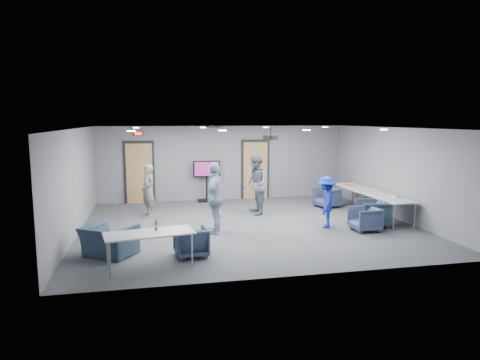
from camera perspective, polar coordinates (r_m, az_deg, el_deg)
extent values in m
plane|color=#3C3F44|center=(12.02, 1.03, -6.04)|extent=(9.00, 9.00, 0.00)
plane|color=silver|center=(11.66, 1.06, 6.94)|extent=(9.00, 9.00, 0.00)
cube|color=slate|center=(15.66, -2.25, 2.28)|extent=(9.00, 0.02, 2.70)
cube|color=slate|center=(7.97, 7.54, -3.45)|extent=(9.00, 0.02, 2.70)
cube|color=slate|center=(11.62, -21.13, -0.30)|extent=(0.02, 8.00, 2.70)
cube|color=slate|center=(13.50, 20.00, 0.86)|extent=(0.02, 8.00, 2.70)
cube|color=black|center=(15.44, -13.27, 0.98)|extent=(1.06, 0.06, 2.24)
cube|color=tan|center=(15.41, -13.26, 0.85)|extent=(0.90, 0.05, 2.10)
cylinder|color=#95999E|center=(15.36, -11.96, 0.68)|extent=(0.04, 0.10, 0.04)
cube|color=black|center=(15.90, 2.04, 1.39)|extent=(1.06, 0.06, 2.24)
cube|color=tan|center=(15.87, 2.07, 1.27)|extent=(0.90, 0.05, 2.10)
cylinder|color=#95999E|center=(15.91, 3.34, 1.10)|extent=(0.04, 0.10, 0.04)
cube|color=black|center=(15.31, -13.43, 6.06)|extent=(0.32, 0.06, 0.16)
cube|color=#FF0C0C|center=(15.27, -13.44, 6.05)|extent=(0.26, 0.02, 0.11)
cube|color=black|center=(14.32, -3.45, 7.08)|extent=(0.60, 0.60, 0.03)
cylinder|color=white|center=(9.57, -14.29, 6.35)|extent=(0.18, 0.18, 0.02)
cylinder|color=white|center=(13.16, -13.69, 6.78)|extent=(0.18, 0.18, 0.02)
cylinder|color=white|center=(9.70, -2.32, 6.61)|extent=(0.18, 0.18, 0.02)
cylinder|color=white|center=(13.26, -4.95, 6.98)|extent=(0.18, 0.18, 0.02)
cylinder|color=white|center=(10.22, 8.87, 6.60)|extent=(0.18, 0.18, 0.02)
cylinder|color=white|center=(13.65, 3.47, 7.03)|extent=(0.18, 0.18, 0.02)
cylinder|color=white|center=(11.09, 18.64, 6.38)|extent=(0.18, 0.18, 0.02)
cylinder|color=white|center=(14.31, 11.27, 6.94)|extent=(0.18, 0.18, 0.02)
imported|color=gray|center=(13.31, -12.14, -1.36)|extent=(0.61, 0.69, 1.58)
imported|color=slate|center=(13.22, 2.07, -0.61)|extent=(0.74, 0.93, 1.87)
imported|color=#9AADC6|center=(11.06, -3.36, -2.39)|extent=(0.80, 1.17, 1.85)
imported|color=#192BA4|center=(11.86, 11.41, -2.92)|extent=(0.87, 1.05, 1.40)
imported|color=#36405E|center=(14.65, 11.50, -2.30)|extent=(0.88, 0.87, 0.67)
imported|color=#324256|center=(12.39, 17.23, -4.24)|extent=(0.93, 0.91, 0.73)
imported|color=#3D4A6A|center=(11.83, 16.31, -5.02)|extent=(0.71, 0.69, 0.64)
imported|color=#35445D|center=(9.37, -6.54, -8.19)|extent=(0.75, 0.77, 0.64)
imported|color=#334358|center=(9.75, -17.03, -7.74)|extent=(1.35, 1.31, 0.67)
cube|color=silver|center=(14.57, 15.25, -0.96)|extent=(0.82, 1.97, 0.03)
cylinder|color=#95999E|center=(15.29, 12.54, -1.83)|extent=(0.04, 0.04, 0.70)
cylinder|color=#95999E|center=(13.69, 15.68, -3.10)|extent=(0.04, 0.04, 0.70)
cylinder|color=#95999E|center=(15.58, 14.76, -1.73)|extent=(0.04, 0.04, 0.70)
cylinder|color=#95999E|center=(14.01, 18.08, -2.95)|extent=(0.04, 0.04, 0.70)
cube|color=silver|center=(12.94, 19.08, -2.24)|extent=(0.78, 1.87, 0.03)
cylinder|color=#95999E|center=(13.58, 16.03, -3.20)|extent=(0.04, 0.04, 0.70)
cylinder|color=#95999E|center=(12.13, 19.82, -4.70)|extent=(0.04, 0.04, 0.70)
cylinder|color=#95999E|center=(13.88, 18.29, -3.05)|extent=(0.04, 0.04, 0.70)
cylinder|color=#95999E|center=(12.47, 22.25, -4.49)|extent=(0.04, 0.04, 0.70)
cube|color=silver|center=(8.65, -12.01, -6.97)|extent=(1.83, 1.01, 0.03)
cylinder|color=#95999E|center=(9.16, -7.37, -8.36)|extent=(0.04, 0.04, 0.70)
cylinder|color=#95999E|center=(8.92, -17.29, -9.12)|extent=(0.04, 0.04, 0.70)
cylinder|color=#95999E|center=(8.65, -6.42, -9.35)|extent=(0.04, 0.04, 0.70)
cylinder|color=#95999E|center=(8.39, -16.96, -10.22)|extent=(0.04, 0.04, 0.70)
cylinder|color=#5F3310|center=(8.80, -11.11, -6.04)|extent=(0.06, 0.06, 0.15)
cylinder|color=#5F3310|center=(8.78, -11.13, -5.34)|extent=(0.02, 0.02, 0.07)
cylinder|color=beige|center=(8.80, -11.11, -6.04)|extent=(0.06, 0.06, 0.05)
cylinder|color=#5F3310|center=(14.67, 14.47, -0.46)|extent=(0.06, 0.06, 0.18)
cylinder|color=#5F3310|center=(14.65, 14.49, 0.03)|extent=(0.02, 0.02, 0.08)
cylinder|color=beige|center=(14.67, 14.47, -0.46)|extent=(0.07, 0.07, 0.06)
cube|color=#CC6033|center=(14.87, 13.87, -0.59)|extent=(0.22, 0.16, 0.05)
cube|color=silver|center=(12.97, 20.03, -2.08)|extent=(0.26, 0.21, 0.05)
cube|color=black|center=(15.51, -4.44, -2.73)|extent=(0.64, 0.45, 0.06)
cylinder|color=black|center=(15.41, -4.46, -0.68)|extent=(0.06, 0.06, 1.09)
cube|color=black|center=(15.33, -4.49, 1.50)|extent=(0.95, 0.07, 0.56)
cube|color=#7B1B68|center=(15.28, -4.46, 1.48)|extent=(0.86, 0.01, 0.49)
cylinder|color=black|center=(12.84, 4.13, 6.49)|extent=(0.04, 0.04, 0.22)
cube|color=black|center=(12.85, 4.12, 5.69)|extent=(0.39, 0.34, 0.15)
cylinder|color=black|center=(12.68, 4.34, 5.65)|extent=(0.08, 0.06, 0.08)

